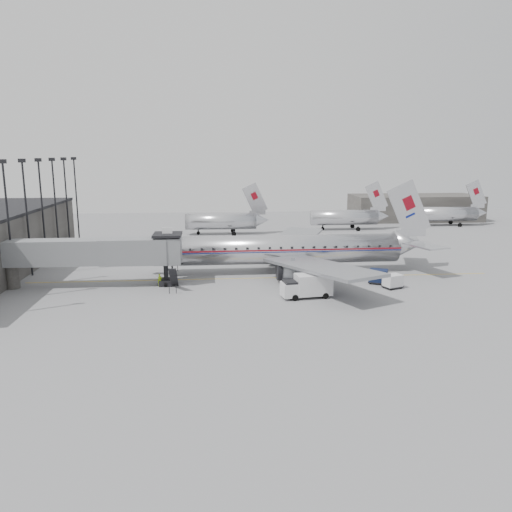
# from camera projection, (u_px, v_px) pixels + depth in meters

# --- Properties ---
(ground) EXTENTS (160.00, 160.00, 0.00)m
(ground) POSITION_uv_depth(u_px,v_px,m) (243.00, 291.00, 58.74)
(ground) COLOR slate
(ground) RESTS_ON ground
(hangar) EXTENTS (30.00, 12.00, 6.00)m
(hangar) POSITION_uv_depth(u_px,v_px,m) (414.00, 208.00, 120.37)
(hangar) COLOR #373432
(hangar) RESTS_ON ground
(apron_line) EXTENTS (60.00, 0.15, 0.01)m
(apron_line) POSITION_uv_depth(u_px,v_px,m) (264.00, 278.00, 64.84)
(apron_line) COLOR gold
(apron_line) RESTS_ON ground
(jet_bridge) EXTENTS (21.00, 6.20, 7.10)m
(jet_bridge) POSITION_uv_depth(u_px,v_px,m) (104.00, 252.00, 60.10)
(jet_bridge) COLOR slate
(jet_bridge) RESTS_ON ground
(floodlight_masts) EXTENTS (0.90, 42.25, 15.25)m
(floodlight_masts) POSITION_uv_depth(u_px,v_px,m) (35.00, 210.00, 67.47)
(floodlight_masts) COLOR black
(floodlight_masts) RESTS_ON ground
(distant_aircraft_near) EXTENTS (16.39, 3.20, 10.26)m
(distant_aircraft_near) POSITION_uv_depth(u_px,v_px,m) (222.00, 221.00, 99.02)
(distant_aircraft_near) COLOR silver
(distant_aircraft_near) RESTS_ON ground
(distant_aircraft_mid) EXTENTS (16.39, 3.20, 10.26)m
(distant_aircraft_mid) POSITION_uv_depth(u_px,v_px,m) (345.00, 217.00, 105.06)
(distant_aircraft_mid) COLOR silver
(distant_aircraft_mid) RESTS_ON ground
(distant_aircraft_far) EXTENTS (16.39, 3.20, 10.26)m
(distant_aircraft_far) POSITION_uv_depth(u_px,v_px,m) (446.00, 213.00, 110.93)
(distant_aircraft_far) COLOR silver
(distant_aircraft_far) RESTS_ON ground
(airliner) EXTENTS (39.67, 36.77, 12.55)m
(airliner) POSITION_uv_depth(u_px,v_px,m) (288.00, 249.00, 67.43)
(airliner) COLOR silver
(airliner) RESTS_ON ground
(service_van) EXTENTS (5.86, 2.90, 2.64)m
(service_van) POSITION_uv_depth(u_px,v_px,m) (307.00, 285.00, 55.84)
(service_van) COLOR silver
(service_van) RESTS_ON ground
(baggage_cart_navy) EXTENTS (2.78, 2.51, 1.78)m
(baggage_cart_navy) POSITION_uv_depth(u_px,v_px,m) (378.00, 276.00, 61.89)
(baggage_cart_navy) COLOR #0C1633
(baggage_cart_navy) RESTS_ON ground
(baggage_cart_white) EXTENTS (2.57, 2.28, 1.67)m
(baggage_cart_white) POSITION_uv_depth(u_px,v_px,m) (393.00, 281.00, 59.79)
(baggage_cart_white) COLOR silver
(baggage_cart_white) RESTS_ON ground
(ramp_worker) EXTENTS (0.65, 0.54, 1.52)m
(ramp_worker) POSITION_uv_depth(u_px,v_px,m) (160.00, 280.00, 60.69)
(ramp_worker) COLOR #8FBB16
(ramp_worker) RESTS_ON ground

